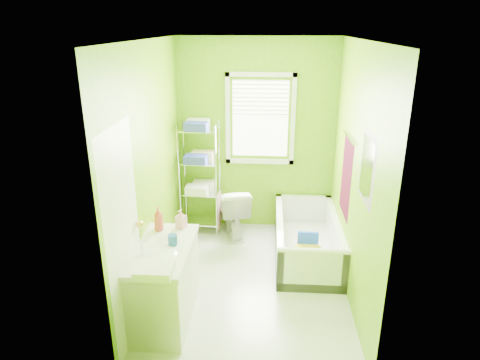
# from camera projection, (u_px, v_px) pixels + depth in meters

# --- Properties ---
(ground) EXTENTS (2.90, 2.90, 0.00)m
(ground) POSITION_uv_depth(u_px,v_px,m) (250.00, 280.00, 4.85)
(ground) COLOR silver
(ground) RESTS_ON ground
(room_envelope) EXTENTS (2.14, 2.94, 2.62)m
(room_envelope) POSITION_uv_depth(u_px,v_px,m) (252.00, 149.00, 4.32)
(room_envelope) COLOR #689F07
(room_envelope) RESTS_ON ground
(window) EXTENTS (0.92, 0.05, 1.22)m
(window) POSITION_uv_depth(u_px,v_px,m) (260.00, 114.00, 5.62)
(window) COLOR white
(window) RESTS_ON ground
(door) EXTENTS (0.09, 0.80, 2.00)m
(door) POSITION_uv_depth(u_px,v_px,m) (124.00, 241.00, 3.64)
(door) COLOR white
(door) RESTS_ON ground
(right_wall_decor) EXTENTS (0.04, 1.48, 1.17)m
(right_wall_decor) POSITION_uv_depth(u_px,v_px,m) (354.00, 173.00, 4.31)
(right_wall_decor) COLOR #49081B
(right_wall_decor) RESTS_ON ground
(bathtub) EXTENTS (0.76, 1.63, 0.53)m
(bathtub) POSITION_uv_depth(u_px,v_px,m) (307.00, 244.00, 5.30)
(bathtub) COLOR white
(bathtub) RESTS_ON ground
(toilet) EXTENTS (0.55, 0.77, 0.70)m
(toilet) POSITION_uv_depth(u_px,v_px,m) (233.00, 211.00, 5.79)
(toilet) COLOR white
(toilet) RESTS_ON ground
(vanity) EXTENTS (0.53, 1.09, 1.02)m
(vanity) POSITION_uv_depth(u_px,v_px,m) (164.00, 281.00, 4.10)
(vanity) COLOR silver
(vanity) RESTS_ON ground
(wire_shelf_unit) EXTENTS (0.54, 0.43, 1.56)m
(wire_shelf_unit) POSITION_uv_depth(u_px,v_px,m) (200.00, 166.00, 5.71)
(wire_shelf_unit) COLOR silver
(wire_shelf_unit) RESTS_ON ground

